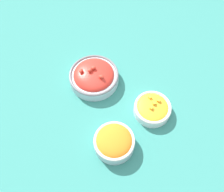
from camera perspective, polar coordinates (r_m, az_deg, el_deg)
name	(u,v)px	position (r m, az deg, el deg)	size (l,w,h in m)	color
ground_plane	(112,99)	(1.09, 0.00, -0.78)	(3.00, 3.00, 0.00)	#337F75
bowl_carrots	(114,142)	(0.97, 0.51, -10.46)	(0.16, 0.16, 0.08)	#B2C1CC
bowl_squash	(152,108)	(1.05, 9.23, -2.81)	(0.15, 0.15, 0.06)	white
bowl_cherry_tomatoes	(94,76)	(1.11, -4.15, 4.54)	(0.22, 0.22, 0.09)	#B2C1CC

